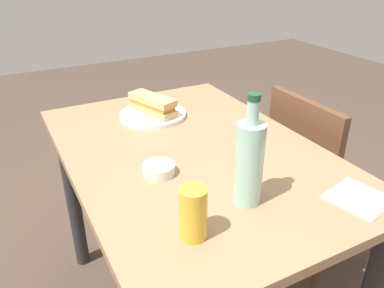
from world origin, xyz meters
TOP-DOWN VIEW (x-y plane):
  - dining_table at (0.00, 0.00)m, footprint 1.14×0.77m
  - chair_far at (0.00, 0.58)m, footprint 0.40×0.40m
  - plate_near at (-0.32, -0.01)m, footprint 0.26×0.26m
  - baguette_sandwich_near at (-0.32, -0.01)m, footprint 0.21×0.13m
  - knife_near at (-0.34, 0.04)m, footprint 0.15×0.12m
  - water_bottle at (0.32, -0.01)m, footprint 0.07×0.07m
  - beer_glass at (0.37, -0.19)m, footprint 0.06×0.06m
  - olive_bowl at (0.09, -0.15)m, footprint 0.09×0.09m
  - paper_napkin at (0.45, 0.26)m, footprint 0.17×0.17m

SIDE VIEW (x-z plane):
  - chair_far at x=0.00m, z-range 0.06..0.92m
  - dining_table at x=0.00m, z-range 0.26..1.03m
  - paper_napkin at x=0.45m, z-range 0.77..0.77m
  - plate_near at x=-0.32m, z-range 0.77..0.78m
  - olive_bowl at x=0.09m, z-range 0.77..0.80m
  - knife_near at x=-0.34m, z-range 0.78..0.79m
  - baguette_sandwich_near at x=-0.32m, z-range 0.78..0.85m
  - beer_glass at x=0.37m, z-range 0.77..0.90m
  - water_bottle at x=0.32m, z-range 0.74..1.03m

